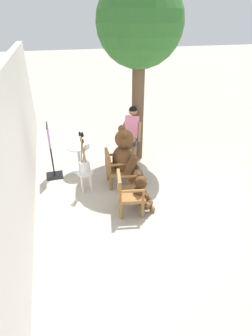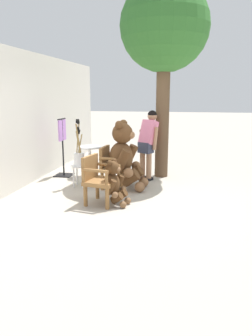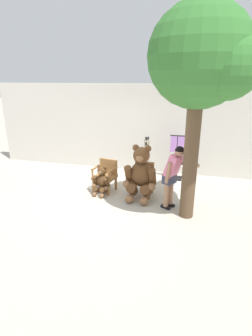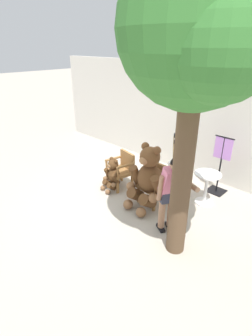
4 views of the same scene
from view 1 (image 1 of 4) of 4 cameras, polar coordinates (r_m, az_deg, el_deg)
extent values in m
plane|color=#B2A899|center=(5.97, 3.40, -5.44)|extent=(60.00, 60.00, 0.00)
cube|color=beige|center=(5.07, -22.75, 3.58)|extent=(10.00, 0.16, 2.80)
cube|color=olive|center=(5.23, 1.06, -5.75)|extent=(0.65, 0.61, 0.07)
cylinder|color=olive|center=(5.21, 3.63, -9.06)|extent=(0.07, 0.07, 0.37)
cylinder|color=olive|center=(5.57, 2.95, -6.08)|extent=(0.07, 0.07, 0.37)
cylinder|color=olive|center=(5.17, -1.04, -9.34)|extent=(0.07, 0.07, 0.37)
cylinder|color=olive|center=(5.53, -1.39, -6.31)|extent=(0.07, 0.07, 0.37)
cube|color=olive|center=(5.07, -1.51, -3.64)|extent=(0.52, 0.15, 0.42)
cylinder|color=olive|center=(4.88, 1.40, -5.04)|extent=(0.14, 0.48, 0.06)
cylinder|color=olive|center=(4.97, 3.80, -5.94)|extent=(0.05, 0.05, 0.22)
cylinder|color=olive|center=(5.29, 0.80, -1.93)|extent=(0.14, 0.48, 0.06)
cylinder|color=olive|center=(5.37, 3.02, -2.81)|extent=(0.05, 0.05, 0.22)
cube|color=olive|center=(6.07, -1.76, -0.20)|extent=(0.59, 0.55, 0.07)
cylinder|color=olive|center=(6.03, 0.65, -2.87)|extent=(0.07, 0.07, 0.37)
cylinder|color=olive|center=(6.41, -0.26, -0.68)|extent=(0.07, 0.07, 0.37)
cylinder|color=olive|center=(5.96, -3.30, -3.33)|extent=(0.07, 0.07, 0.37)
cylinder|color=olive|center=(6.35, -3.97, -1.09)|extent=(0.07, 0.07, 0.37)
cube|color=olive|center=(5.92, -3.98, 1.61)|extent=(0.52, 0.09, 0.42)
cylinder|color=olive|center=(5.73, -1.33, 0.77)|extent=(0.09, 0.48, 0.06)
cylinder|color=olive|center=(5.82, 0.71, 0.04)|extent=(0.05, 0.05, 0.22)
cylinder|color=olive|center=(6.16, -2.23, 3.00)|extent=(0.09, 0.48, 0.06)
cylinder|color=olive|center=(6.25, -0.31, 2.29)|extent=(0.05, 0.05, 0.22)
ellipsoid|color=brown|center=(5.98, -0.68, 1.89)|extent=(0.60, 0.52, 0.66)
sphere|color=brown|center=(5.76, -0.38, 6.37)|extent=(0.42, 0.42, 0.42)
ellipsoid|color=#8C603D|center=(5.81, 1.34, 6.23)|extent=(0.21, 0.17, 0.15)
sphere|color=black|center=(5.81, 1.34, 6.33)|extent=(0.06, 0.06, 0.06)
sphere|color=brown|center=(5.55, -0.28, 7.39)|extent=(0.17, 0.17, 0.17)
sphere|color=brown|center=(5.83, -0.92, 8.55)|extent=(0.17, 0.17, 0.17)
cylinder|color=brown|center=(5.74, 1.02, 0.57)|extent=(0.21, 0.38, 0.50)
sphere|color=#8C603D|center=(5.87, 2.29, -1.23)|extent=(0.20, 0.20, 0.20)
cylinder|color=brown|center=(6.27, -0.26, 3.29)|extent=(0.21, 0.38, 0.50)
sphere|color=#8C603D|center=(6.41, 0.87, 1.71)|extent=(0.20, 0.20, 0.20)
cylinder|color=brown|center=(6.06, 1.92, -1.63)|extent=(0.27, 0.42, 0.39)
sphere|color=#8C603D|center=(6.18, 3.72, -2.90)|extent=(0.21, 0.21, 0.21)
cylinder|color=brown|center=(6.35, 1.16, 0.00)|extent=(0.27, 0.42, 0.39)
sphere|color=#8C603D|center=(6.50, 2.81, -1.08)|extent=(0.21, 0.21, 0.21)
ellipsoid|color=#4C3019|center=(5.29, 2.93, -5.74)|extent=(0.38, 0.34, 0.38)
sphere|color=#4C3019|center=(5.13, 3.23, -3.06)|extent=(0.24, 0.24, 0.24)
ellipsoid|color=brown|center=(5.15, 4.36, -3.17)|extent=(0.13, 0.11, 0.09)
sphere|color=black|center=(5.15, 4.36, -3.11)|extent=(0.04, 0.04, 0.04)
sphere|color=#4C3019|center=(5.00, 3.26, -2.65)|extent=(0.10, 0.10, 0.10)
sphere|color=#4C3019|center=(5.15, 2.98, -1.56)|extent=(0.10, 0.10, 0.10)
cylinder|color=#4C3019|center=(5.16, 3.90, -6.85)|extent=(0.15, 0.23, 0.29)
sphere|color=brown|center=(5.24, 4.70, -7.97)|extent=(0.11, 0.11, 0.11)
cylinder|color=#4C3019|center=(5.45, 3.35, -4.60)|extent=(0.15, 0.23, 0.29)
sphere|color=brown|center=(5.54, 4.08, -5.59)|extent=(0.11, 0.11, 0.11)
cylinder|color=#4C3019|center=(5.36, 4.52, -8.08)|extent=(0.18, 0.26, 0.22)
sphere|color=brown|center=(5.43, 5.71, -8.91)|extent=(0.12, 0.12, 0.12)
cylinder|color=#4C3019|center=(5.52, 4.19, -6.78)|extent=(0.18, 0.26, 0.22)
sphere|color=brown|center=(5.60, 5.30, -7.48)|extent=(0.12, 0.12, 0.12)
cube|color=black|center=(6.98, 1.72, 0.63)|extent=(0.25, 0.19, 0.06)
cylinder|color=#A37556|center=(6.78, 1.77, 3.86)|extent=(0.12, 0.12, 0.82)
cube|color=black|center=(7.02, 0.28, 0.79)|extent=(0.25, 0.19, 0.06)
cylinder|color=#A37556|center=(6.81, 0.29, 4.02)|extent=(0.12, 0.12, 0.82)
cube|color=#33384C|center=(6.67, 1.05, 6.10)|extent=(0.34, 0.37, 0.24)
cube|color=pink|center=(6.63, 1.24, 8.97)|extent=(0.47, 0.46, 0.58)
sphere|color=#A37556|center=(6.63, 1.53, 12.29)|extent=(0.21, 0.21, 0.21)
sphere|color=black|center=(6.63, 1.53, 12.45)|extent=(0.21, 0.21, 0.21)
cylinder|color=#A37556|center=(6.88, 0.11, 10.22)|extent=(0.54, 0.35, 0.14)
cylinder|color=#A37556|center=(6.64, 2.85, 7.86)|extent=(0.18, 0.15, 0.51)
cylinder|color=white|center=(5.90, -8.83, -1.10)|extent=(0.34, 0.34, 0.03)
cylinder|color=white|center=(6.10, -9.71, -2.61)|extent=(0.04, 0.04, 0.43)
cylinder|color=white|center=(5.93, -9.47, -3.61)|extent=(0.04, 0.04, 0.43)
cylinder|color=white|center=(6.11, -7.87, -2.35)|extent=(0.04, 0.04, 0.43)
cylinder|color=white|center=(5.95, -7.58, -3.34)|extent=(0.04, 0.04, 0.43)
cylinder|color=white|center=(5.83, -8.94, 0.12)|extent=(0.22, 0.22, 0.26)
cylinder|color=#997A47|center=(5.70, -9.68, 3.28)|extent=(0.09, 0.09, 0.79)
cylinder|color=black|center=(5.52, -10.06, 7.33)|extent=(0.05, 0.05, 0.09)
cylinder|color=#997A47|center=(5.67, -9.20, 3.07)|extent=(0.05, 0.10, 0.78)
cylinder|color=black|center=(5.49, -9.57, 7.06)|extent=(0.05, 0.05, 0.09)
cylinder|color=#997A47|center=(5.66, -9.10, 3.13)|extent=(0.12, 0.11, 0.79)
cylinder|color=black|center=(5.47, -9.46, 7.22)|extent=(0.05, 0.05, 0.09)
cylinder|color=#997A47|center=(5.70, -9.12, 2.45)|extent=(0.08, 0.10, 0.64)
cylinder|color=black|center=(5.54, -9.42, 5.76)|extent=(0.05, 0.05, 0.09)
cylinder|color=#997A47|center=(5.76, -9.24, 2.38)|extent=(0.04, 0.14, 0.57)
cylinder|color=black|center=(5.61, -9.51, 5.34)|extent=(0.05, 0.06, 0.09)
cylinder|color=white|center=(6.53, -10.42, 4.59)|extent=(0.56, 0.56, 0.03)
cylinder|color=white|center=(6.69, -10.14, 1.81)|extent=(0.07, 0.07, 0.69)
cylinder|color=white|center=(6.85, -9.89, -0.61)|extent=(0.40, 0.40, 0.03)
cylinder|color=brown|center=(6.93, 2.57, 12.80)|extent=(0.31, 0.31, 2.81)
sphere|color=#33702D|center=(6.61, 3.00, 29.10)|extent=(1.96, 1.96, 1.96)
sphere|color=#33702D|center=(7.18, 4.08, 27.59)|extent=(1.17, 1.17, 1.17)
cube|color=black|center=(6.81, -15.25, -1.58)|extent=(0.40, 0.40, 0.02)
cylinder|color=black|center=(6.49, -16.02, 3.42)|extent=(0.04, 0.04, 1.35)
cylinder|color=black|center=(6.23, -16.90, 8.96)|extent=(0.44, 0.03, 0.03)
cube|color=#B77AD1|center=(6.33, -16.55, 6.77)|extent=(0.40, 0.03, 0.48)
camera|label=2|loc=(3.43, 84.00, -28.03)|focal=35.00mm
camera|label=3|loc=(9.81, 37.57, 21.73)|focal=28.00mm
camera|label=4|loc=(9.62, 18.78, 27.13)|focal=28.00mm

